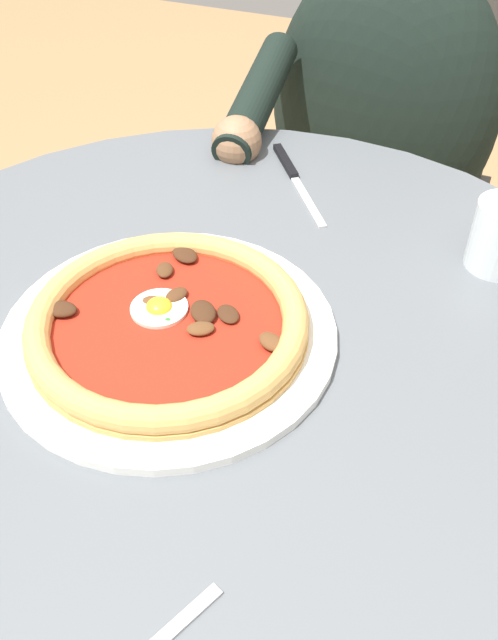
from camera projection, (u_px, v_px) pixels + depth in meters
name	position (u px, v px, depth m)	size (l,w,h in m)	color
dining_table	(226.00, 443.00, 0.80)	(0.92, 0.92, 0.75)	#565B60
pizza_on_plate	(168.00, 325.00, 0.68)	(0.34, 0.34, 0.04)	white
steak_knife	(291.00, 172.00, 0.93)	(0.13, 0.17, 0.01)	silver
diner_person	(368.00, 209.00, 1.30)	(0.39, 0.49, 1.13)	#282833
cafe_chair_diner	(390.00, 154.00, 1.37)	(0.40, 0.40, 0.91)	#504A45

